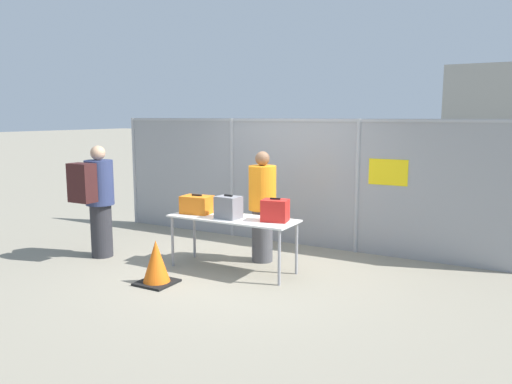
{
  "coord_description": "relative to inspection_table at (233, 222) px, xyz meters",
  "views": [
    {
      "loc": [
        3.57,
        -5.92,
        2.18
      ],
      "look_at": [
        -0.02,
        0.53,
        1.05
      ],
      "focal_mm": 35.0,
      "sensor_mm": 36.0,
      "label": 1
    }
  ],
  "objects": [
    {
      "name": "suitcase_grey",
      "position": [
        -0.02,
        -0.08,
        0.22
      ],
      "size": [
        0.35,
        0.28,
        0.33
      ],
      "color": "slate",
      "rests_on": "inspection_table"
    },
    {
      "name": "security_worker_near",
      "position": [
        0.15,
        0.6,
        0.16
      ],
      "size": [
        0.41,
        0.41,
        1.66
      ],
      "rotation": [
        0.0,
        0.0,
        2.84
      ],
      "color": "#4C4C51",
      "rests_on": "ground_plane"
    },
    {
      "name": "traffic_cone",
      "position": [
        -0.57,
        -0.99,
        -0.43
      ],
      "size": [
        0.47,
        0.47,
        0.58
      ],
      "color": "black",
      "rests_on": "ground_plane"
    },
    {
      "name": "fence_section",
      "position": [
        0.07,
        1.78,
        0.42
      ],
      "size": [
        7.08,
        0.07,
        2.14
      ],
      "color": "#9EA0A5",
      "rests_on": "ground_plane"
    },
    {
      "name": "utility_trailer",
      "position": [
        2.61,
        3.57,
        -0.33
      ],
      "size": [
        4.59,
        2.01,
        0.63
      ],
      "color": "silver",
      "rests_on": "ground_plane"
    },
    {
      "name": "inspection_table",
      "position": [
        0.0,
        0.0,
        0.0
      ],
      "size": [
        1.85,
        0.66,
        0.76
      ],
      "color": "silver",
      "rests_on": "ground_plane"
    },
    {
      "name": "ground_plane",
      "position": [
        0.06,
        0.07,
        -0.7
      ],
      "size": [
        120.0,
        120.0,
        0.0
      ],
      "primitive_type": "plane",
      "color": "gray"
    },
    {
      "name": "suitcase_red",
      "position": [
        0.63,
        0.06,
        0.21
      ],
      "size": [
        0.39,
        0.32,
        0.32
      ],
      "color": "red",
      "rests_on": "inspection_table"
    },
    {
      "name": "traveler_hooded",
      "position": [
        -2.16,
        -0.46,
        0.25
      ],
      "size": [
        0.43,
        0.66,
        1.73
      ],
      "rotation": [
        0.0,
        0.0,
        0.16
      ],
      "color": "#2D2D33",
      "rests_on": "ground_plane"
    },
    {
      "name": "suitcase_orange",
      "position": [
        -0.62,
        0.01,
        0.19
      ],
      "size": [
        0.46,
        0.35,
        0.28
      ],
      "color": "orange",
      "rests_on": "inspection_table"
    }
  ]
}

